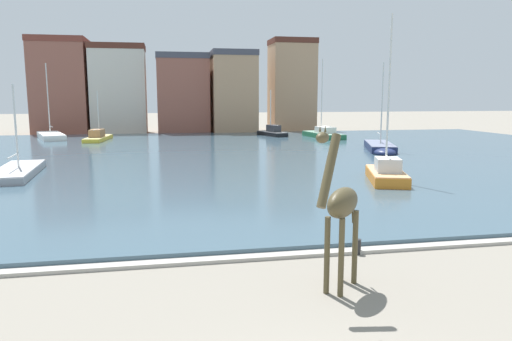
{
  "coord_description": "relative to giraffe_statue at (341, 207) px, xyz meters",
  "views": [
    {
      "loc": [
        -2.58,
        -6.02,
        5.15
      ],
      "look_at": [
        1.0,
        12.62,
        2.2
      ],
      "focal_mm": 33.4,
      "sensor_mm": 36.0,
      "label": 1
    }
  ],
  "objects": [
    {
      "name": "townhouse_end_terrace",
      "position": [
        -10.64,
        58.56,
        3.89
      ],
      "size": [
        7.58,
        5.46,
        12.33
      ],
      "color": "beige",
      "rests_on": "ground"
    },
    {
      "name": "townhouse_corner_house",
      "position": [
        -18.41,
        59.61,
        4.28
      ],
      "size": [
        7.43,
        7.49,
        13.11
      ],
      "color": "#8E5142",
      "rests_on": "ground"
    },
    {
      "name": "mooring_bollard",
      "position": [
        1.66,
        2.69,
        -2.04
      ],
      "size": [
        0.24,
        0.24,
        0.5
      ],
      "primitive_type": "cylinder",
      "color": "#232326",
      "rests_on": "ground"
    },
    {
      "name": "quay_edge_coping",
      "position": [
        -1.9,
        2.84,
        -2.23
      ],
      "size": [
        83.25,
        0.5,
        0.12
      ],
      "primitive_type": "cube",
      "color": "#ADA89E",
      "rests_on": "ground"
    },
    {
      "name": "sailboat_white",
      "position": [
        -17.96,
        48.84,
        -1.82
      ],
      "size": [
        5.18,
        9.86,
        9.02
      ],
      "color": "white",
      "rests_on": "ground"
    },
    {
      "name": "sailboat_grey",
      "position": [
        -13.74,
        21.03,
        -1.91
      ],
      "size": [
        2.83,
        9.23,
        5.93
      ],
      "color": "#939399",
      "rests_on": "ground"
    },
    {
      "name": "townhouse_wide_warehouse",
      "position": [
        5.25,
        56.6,
        3.48
      ],
      "size": [
        6.24,
        7.28,
        11.5
      ],
      "color": "tan",
      "rests_on": "ground"
    },
    {
      "name": "sailboat_yellow",
      "position": [
        -11.84,
        45.01,
        -1.79
      ],
      "size": [
        2.55,
        8.26,
        5.79
      ],
      "color": "gold",
      "rests_on": "ground"
    },
    {
      "name": "townhouse_tall_gabled",
      "position": [
        14.54,
        58.92,
        4.54
      ],
      "size": [
        6.51,
        5.52,
        13.63
      ],
      "color": "tan",
      "rests_on": "ground"
    },
    {
      "name": "sailboat_navy",
      "position": [
        14.86,
        28.8,
        -1.82
      ],
      "size": [
        4.57,
        8.53,
        8.21
      ],
      "color": "navy",
      "rests_on": "ground"
    },
    {
      "name": "sailboat_green",
      "position": [
        14.26,
        43.99,
        -1.73
      ],
      "size": [
        3.13,
        9.1,
        9.63
      ],
      "color": "#236B42",
      "rests_on": "ground"
    },
    {
      "name": "sailboat_black",
      "position": [
        8.76,
        47.61,
        -1.74
      ],
      "size": [
        3.2,
        6.27,
        6.0
      ],
      "color": "black",
      "rests_on": "ground"
    },
    {
      "name": "giraffe_statue",
      "position": [
        0.0,
        0.0,
        0.0
      ],
      "size": [
        1.99,
        2.15,
        4.49
      ],
      "color": "#4C4228",
      "rests_on": "ground"
    },
    {
      "name": "sailboat_orange",
      "position": [
        8.3,
        14.33,
        -1.69
      ],
      "size": [
        3.53,
        6.15,
        9.78
      ],
      "color": "orange",
      "rests_on": "ground"
    },
    {
      "name": "townhouse_narrow_midrow",
      "position": [
        -1.81,
        57.42,
        3.26
      ],
      "size": [
        7.23,
        6.74,
        11.07
      ],
      "color": "#8E5142",
      "rests_on": "ground"
    },
    {
      "name": "harbor_water",
      "position": [
        -1.9,
        28.6,
        -2.16
      ],
      "size": [
        83.25,
        51.01,
        0.26
      ],
      "primitive_type": "cube",
      "color": "#3D5666",
      "rests_on": "ground"
    }
  ]
}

